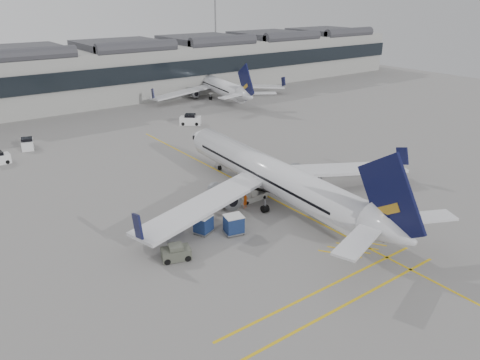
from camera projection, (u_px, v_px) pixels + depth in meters
ground at (234, 246)px, 44.68m from camera, size 220.00×220.00×0.00m
terminal at (31, 78)px, 96.21m from camera, size 200.00×20.45×12.40m
light_masts at (0, 32)px, 102.71m from camera, size 113.00×0.60×25.45m
apron_markings at (253, 189)px, 57.65m from camera, size 0.25×60.00×0.01m
airliner_main at (274, 176)px, 53.06m from camera, size 36.35×39.80×10.58m
airliner_far at (217, 85)px, 106.74m from camera, size 32.37×35.64×9.54m
belt_loader at (251, 196)px, 54.32m from camera, size 4.39×1.66×1.78m
baggage_cart_a at (234, 224)px, 46.52m from camera, size 2.19×1.94×2.00m
baggage_cart_b at (171, 223)px, 47.00m from camera, size 1.85×1.63×1.71m
baggage_cart_c at (203, 224)px, 46.72m from camera, size 2.24×2.08×1.90m
baggage_cart_d at (163, 228)px, 46.12m from camera, size 1.58×1.31×1.62m
ramp_agent_a at (245, 200)px, 52.29m from camera, size 0.74×0.59×1.76m
ramp_agent_b at (207, 204)px, 51.25m from camera, size 1.13×1.13×1.84m
pushback_tug at (176, 253)px, 42.22m from camera, size 2.93×2.26×1.45m
safety_cone_nose at (210, 155)px, 68.97m from camera, size 0.40×0.40×0.55m
safety_cone_engine at (286, 192)px, 56.11m from camera, size 0.41×0.41×0.57m
service_van_mid at (28, 144)px, 72.18m from camera, size 2.41×3.65×1.72m
service_van_right at (190, 120)px, 85.43m from camera, size 4.09×3.80×1.92m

